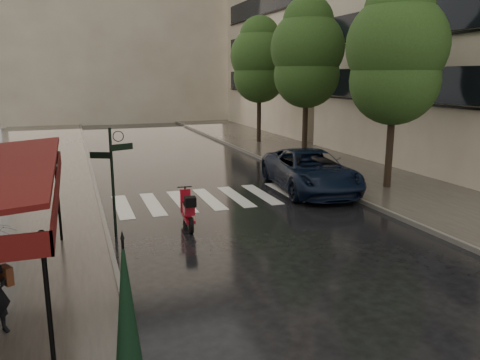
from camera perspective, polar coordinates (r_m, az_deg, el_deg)
ground at (r=11.36m, az=-7.32°, el=-10.75°), size 120.00×120.00×0.00m
sidewalk_near at (r=22.77m, az=-25.27°, el=0.18°), size 6.00×60.00×0.12m
sidewalk_far at (r=25.83m, az=9.28°, el=2.58°), size 5.50×60.00×0.12m
curb_near at (r=22.66m, az=-17.60°, el=0.79°), size 0.12×60.00×0.16m
curb_far at (r=24.60m, az=3.56°, el=2.26°), size 0.12×60.00×0.16m
crosswalk at (r=17.59m, az=-2.14°, el=-2.16°), size 7.85×3.20×0.01m
signpost at (r=13.51m, az=-15.28°, el=0.83°), size 1.17×0.29×3.10m
haussmann_far at (r=41.02m, az=7.86°, el=19.16°), size 8.00×16.00×18.50m
backdrop_building at (r=48.80m, az=-14.36°, el=18.72°), size 22.00×6.00×20.00m
tree_near at (r=19.25m, az=18.51°, el=14.46°), size 3.80×3.80×7.99m
tree_mid at (r=25.11m, az=8.18°, el=15.01°), size 3.80×3.80×8.34m
tree_far at (r=31.55m, az=2.39°, el=14.36°), size 3.80×3.80×8.16m
scooter at (r=14.15m, az=-6.36°, el=-3.73°), size 0.51×1.71×1.13m
parked_car at (r=18.78m, az=8.54°, el=1.15°), size 3.34×6.05×1.60m
parasol_front at (r=6.76m, az=-13.67°, el=-15.18°), size 0.42×0.42×2.33m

